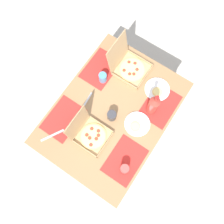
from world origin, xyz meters
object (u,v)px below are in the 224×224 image
pizza_box_corner_left (90,134)px  plate_far_right (157,90)px  plate_near_right (137,124)px  cup_clear_right (112,116)px  cup_spare (125,169)px  soda_bottle (153,105)px  cup_red (103,78)px  pizza_box_edge_far (129,66)px

pizza_box_corner_left → plate_far_right: 0.72m
plate_near_right → cup_clear_right: (-0.06, 0.22, 0.04)m
plate_far_right → cup_spare: cup_spare is taller
soda_bottle → cup_clear_right: size_ratio=3.52×
pizza_box_corner_left → soda_bottle: soda_bottle is taller
soda_bottle → cup_red: bearing=90.0°
pizza_box_edge_far → plate_near_right: pizza_box_edge_far is taller
pizza_box_corner_left → plate_near_right: (0.30, -0.28, -0.04)m
pizza_box_corner_left → pizza_box_edge_far: 0.71m
plate_far_right → soda_bottle: (-0.19, -0.05, 0.12)m
pizza_box_corner_left → cup_spare: bearing=-101.1°
plate_far_right → plate_near_right: bearing=-177.0°
pizza_box_edge_far → plate_near_right: (-0.41, -0.35, -0.04)m
plate_near_right → plate_far_right: 0.37m
plate_far_right → cup_clear_right: (-0.43, 0.20, 0.04)m
soda_bottle → cup_red: (-0.00, 0.51, -0.08)m
soda_bottle → cup_spare: (-0.56, -0.08, -0.09)m
pizza_box_corner_left → cup_clear_right: size_ratio=3.18×
cup_spare → cup_clear_right: bearing=47.0°
plate_near_right → cup_red: (0.18, 0.48, 0.04)m
pizza_box_edge_far → cup_spare: (-0.78, -0.46, -0.00)m
plate_far_right → cup_clear_right: 0.48m
plate_near_right → plate_far_right: same height
plate_near_right → cup_red: bearing=69.2°
pizza_box_edge_far → cup_spare: bearing=-149.6°
pizza_box_corner_left → cup_clear_right: bearing=-15.8°
pizza_box_corner_left → cup_red: 0.52m
plate_near_right → soda_bottle: soda_bottle is taller
cup_spare → cup_red: (0.55, 0.59, 0.00)m
soda_bottle → cup_red: soda_bottle is taller
pizza_box_edge_far → plate_near_right: size_ratio=1.49×
plate_near_right → cup_red: cup_red is taller
plate_far_right → cup_clear_right: bearing=155.3°
pizza_box_corner_left → pizza_box_edge_far: pizza_box_edge_far is taller
plate_far_right → cup_red: (-0.19, 0.46, 0.04)m
cup_clear_right → cup_spare: 0.45m
pizza_box_edge_far → cup_red: size_ratio=3.26×
plate_far_right → cup_red: size_ratio=2.22×
plate_near_right → soda_bottle: size_ratio=0.69×
plate_near_right → plate_far_right: bearing=3.0°
plate_far_right → cup_red: 0.50m
pizza_box_edge_far → soda_bottle: soda_bottle is taller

